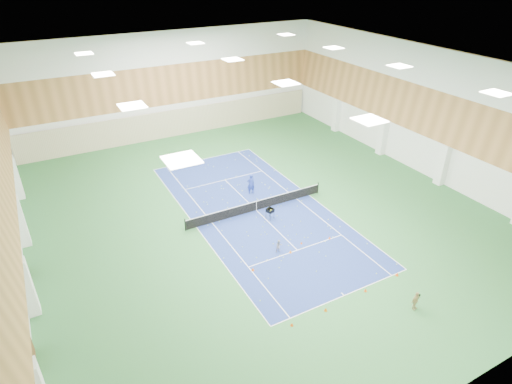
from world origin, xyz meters
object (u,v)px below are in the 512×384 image
tennis_net (256,205)px  coach (251,184)px  ball_cart (270,214)px  child_court (279,246)px  child_apron (416,301)px

tennis_net → coach: 3.10m
tennis_net → ball_cart: 1.71m
child_court → child_apron: child_apron is taller
tennis_net → child_apron: 15.16m
ball_cart → coach: bearing=64.1°
child_court → child_apron: size_ratio=0.78×
tennis_net → child_apron: (3.09, -14.84, 0.10)m
tennis_net → coach: coach is taller
ball_cart → child_apron: bearing=-96.6°
child_court → ball_cart: child_court is taller
tennis_net → ball_cart: tennis_net is taller
ball_cart → tennis_net: bearing=84.8°
coach → ball_cart: (-0.61, -4.57, -0.49)m
coach → child_court: coach is taller
tennis_net → coach: (1.00, 2.91, 0.42)m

